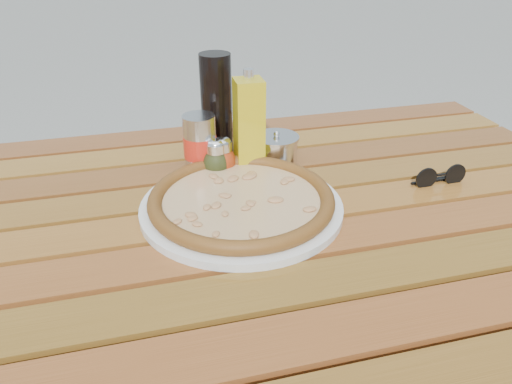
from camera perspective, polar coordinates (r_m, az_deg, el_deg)
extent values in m
cube|color=#391E0D|center=(1.64, 18.70, -4.41)|extent=(0.06, 0.06, 0.70)
cube|color=#381A0C|center=(0.91, 0.32, -4.98)|extent=(1.36, 0.86, 0.04)
cube|color=#58290F|center=(0.67, 7.35, -16.53)|extent=(1.40, 0.09, 0.03)
cube|color=#4F300E|center=(0.74, 4.46, -11.18)|extent=(1.40, 0.09, 0.03)
cube|color=#592A0F|center=(0.81, 2.18, -6.77)|extent=(1.40, 0.09, 0.03)
cube|color=#5F3310|center=(0.90, 0.32, -3.12)|extent=(1.40, 0.09, 0.03)
cube|color=#55310F|center=(0.98, -1.20, -0.09)|extent=(1.40, 0.09, 0.03)
cube|color=#4F270E|center=(1.07, -2.49, 2.45)|extent=(1.40, 0.09, 0.03)
cube|color=#5F3810|center=(1.16, -3.57, 4.60)|extent=(1.40, 0.09, 0.03)
cube|color=#50260E|center=(1.25, -4.51, 6.44)|extent=(1.40, 0.09, 0.03)
cylinder|color=silver|center=(0.89, -1.66, -1.70)|extent=(0.45, 0.45, 0.01)
cylinder|color=beige|center=(0.88, -1.67, -1.03)|extent=(0.37, 0.37, 0.01)
torus|color=black|center=(0.88, -1.68, -0.75)|extent=(0.40, 0.40, 0.03)
ellipsoid|color=#B53A14|center=(1.01, -3.87, 3.57)|extent=(0.07, 0.07, 0.06)
cylinder|color=silver|center=(0.99, -3.93, 5.29)|extent=(0.05, 0.05, 0.02)
ellipsoid|color=silver|center=(0.99, -3.95, 5.77)|extent=(0.05, 0.05, 0.02)
ellipsoid|color=#343B17|center=(1.00, -4.54, 3.36)|extent=(0.06, 0.06, 0.06)
cylinder|color=white|center=(0.99, -4.61, 5.09)|extent=(0.05, 0.05, 0.02)
ellipsoid|color=white|center=(0.98, -4.63, 5.57)|extent=(0.04, 0.04, 0.02)
cylinder|color=black|center=(1.07, -4.54, 9.79)|extent=(0.07, 0.07, 0.22)
cylinder|color=silver|center=(1.01, -6.42, 5.49)|extent=(0.08, 0.08, 0.12)
cylinder|color=red|center=(1.02, -6.40, 5.23)|extent=(0.08, 0.08, 0.04)
cube|color=gold|center=(1.00, -0.81, 7.53)|extent=(0.06, 0.06, 0.19)
cylinder|color=white|center=(0.97, -0.85, 13.32)|extent=(0.02, 0.02, 0.02)
cylinder|color=silver|center=(1.06, 2.32, 4.79)|extent=(0.09, 0.09, 0.05)
cylinder|color=silver|center=(1.05, 2.35, 6.24)|extent=(0.10, 0.10, 0.01)
sphere|color=silver|center=(1.05, 2.36, 6.64)|extent=(0.01, 0.01, 0.01)
cylinder|color=black|center=(1.02, 18.89, 1.48)|extent=(0.04, 0.00, 0.04)
cylinder|color=black|center=(1.05, 21.81, 1.87)|extent=(0.04, 0.00, 0.04)
cube|color=black|center=(1.03, 20.41, 1.87)|extent=(0.02, 0.00, 0.00)
cube|color=black|center=(1.04, 19.44, 1.22)|extent=(0.09, 0.01, 0.00)
cube|color=black|center=(1.06, 20.17, 1.49)|extent=(0.09, 0.01, 0.00)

